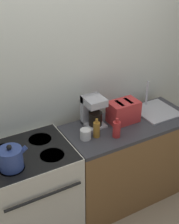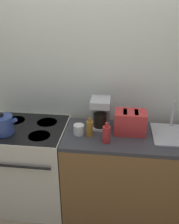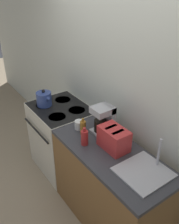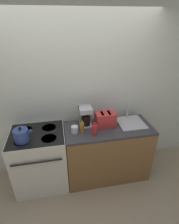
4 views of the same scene
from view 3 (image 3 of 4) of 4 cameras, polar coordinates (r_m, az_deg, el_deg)
ground_plane at (r=3.20m, az=-5.71°, el=-19.72°), size 12.00×12.00×0.00m
wall_back at (r=2.73m, az=5.82°, el=5.22°), size 8.00×0.05×2.60m
stove at (r=3.37m, az=-6.28°, el=-5.76°), size 0.77×0.68×0.93m
counter_block at (r=2.71m, az=4.58°, el=-16.83°), size 1.30×0.58×0.93m
kettle at (r=3.17m, az=-10.34°, el=2.97°), size 0.24×0.19×0.22m
toaster at (r=2.38m, az=5.58°, el=-6.09°), size 0.29×0.19×0.22m
coffee_maker at (r=2.59m, az=3.34°, el=-1.47°), size 0.18×0.21×0.29m
sink_tray at (r=2.22m, az=12.43°, el=-13.03°), size 0.39×0.41×0.28m
bottle_red at (r=2.43m, az=-1.14°, el=-5.84°), size 0.07×0.07×0.19m
bottle_amber at (r=2.58m, az=-1.49°, el=-3.54°), size 0.06×0.06×0.19m
cup_white at (r=2.68m, az=-2.37°, el=-2.95°), size 0.10×0.10×0.10m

